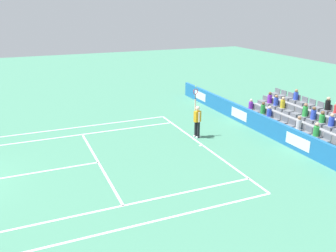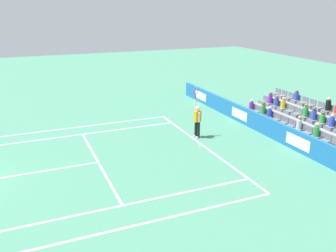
{
  "view_description": "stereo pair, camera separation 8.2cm",
  "coord_description": "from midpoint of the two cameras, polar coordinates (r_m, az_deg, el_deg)",
  "views": [
    {
      "loc": [
        -15.21,
        -3.46,
        6.92
      ],
      "look_at": [
        0.61,
        -10.18,
        1.1
      ],
      "focal_mm": 38.1,
      "sensor_mm": 36.0,
      "label": 1
    },
    {
      "loc": [
        -15.25,
        -3.54,
        6.92
      ],
      "look_at": [
        0.61,
        -10.18,
        1.1
      ],
      "focal_mm": 38.1,
      "sensor_mm": 36.0,
      "label": 2
    }
  ],
  "objects": [
    {
      "name": "line_baseline",
      "position": [
        18.71,
        5.43,
        -3.07
      ],
      "size": [
        10.97,
        0.1,
        0.01
      ],
      "primitive_type": "cube",
      "color": "white",
      "rests_on": "ground"
    },
    {
      "name": "line_service",
      "position": [
        16.97,
        -11.22,
        -5.72
      ],
      "size": [
        8.23,
        0.1,
        0.01
      ],
      "primitive_type": "cube",
      "color": "white",
      "rests_on": "ground"
    },
    {
      "name": "stadium_stand",
      "position": [
        22.11,
        20.11,
        0.82
      ],
      "size": [
        6.82,
        2.85,
        2.2
      ],
      "color": "gray",
      "rests_on": "ground"
    },
    {
      "name": "line_centre_mark",
      "position": [
        18.67,
        5.16,
        -3.12
      ],
      "size": [
        0.1,
        0.2,
        0.01
      ],
      "primitive_type": "cube",
      "color": "white",
      "rests_on": "ground"
    },
    {
      "name": "line_singles_sideline_left",
      "position": [
        20.69,
        -14.89,
        -1.48
      ],
      "size": [
        0.1,
        11.89,
        0.01
      ],
      "primitive_type": "cube",
      "color": "white",
      "rests_on": "ground"
    },
    {
      "name": "line_centre_service",
      "position": [
        16.73,
        -22.05,
        -7.19
      ],
      "size": [
        0.1,
        6.4,
        0.01
      ],
      "primitive_type": "cube",
      "color": "white",
      "rests_on": "ground"
    },
    {
      "name": "line_singles_sideline_right",
      "position": [
        13.32,
        -9.29,
        -12.86
      ],
      "size": [
        0.1,
        11.89,
        0.01
      ],
      "primitive_type": "cube",
      "color": "white",
      "rests_on": "ground"
    },
    {
      "name": "sponsor_barrier",
      "position": [
        20.67,
        15.37,
        -0.03
      ],
      "size": [
        20.58,
        0.22,
        1.04
      ],
      "color": "#1E66AD",
      "rests_on": "ground"
    },
    {
      "name": "tennis_player",
      "position": [
        19.52,
        4.58,
        0.97
      ],
      "size": [
        0.53,
        0.39,
        2.85
      ],
      "color": "black",
      "rests_on": "ground"
    },
    {
      "name": "line_doubles_sideline_right",
      "position": [
        12.2,
        -7.65,
        -16.03
      ],
      "size": [
        0.1,
        11.89,
        0.01
      ],
      "primitive_type": "cube",
      "color": "white",
      "rests_on": "ground"
    },
    {
      "name": "line_doubles_sideline_left",
      "position": [
        21.97,
        -15.44,
        -0.34
      ],
      "size": [
        0.1,
        11.89,
        0.01
      ],
      "primitive_type": "cube",
      "color": "white",
      "rests_on": "ground"
    }
  ]
}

